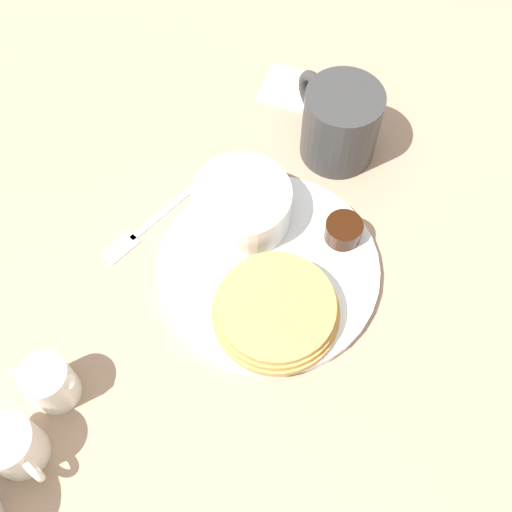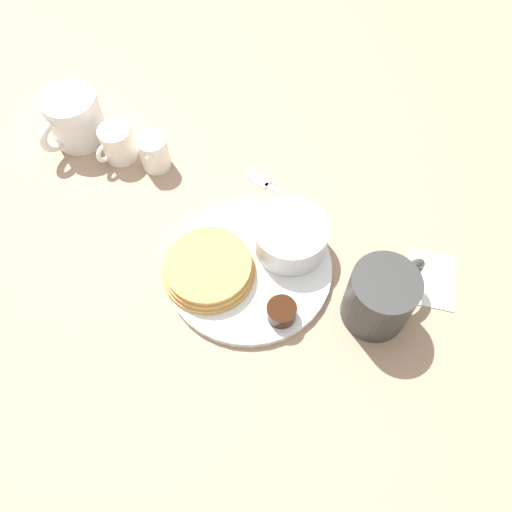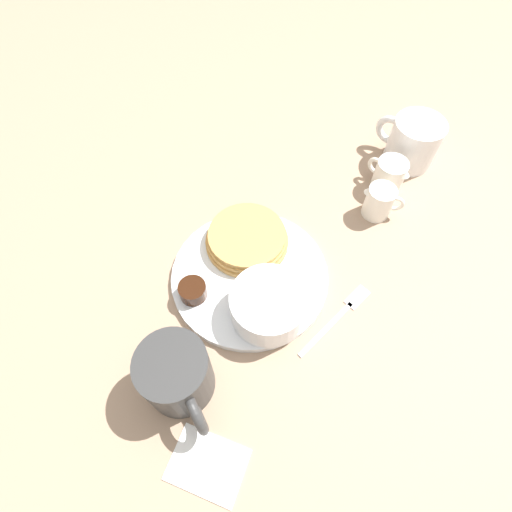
{
  "view_description": "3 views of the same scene",
  "coord_description": "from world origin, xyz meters",
  "px_view_note": "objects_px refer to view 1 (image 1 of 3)",
  "views": [
    {
      "loc": [
        -0.07,
        0.31,
        0.63
      ],
      "look_at": [
        0.01,
        -0.0,
        0.03
      ],
      "focal_mm": 45.0,
      "sensor_mm": 36.0,
      "label": 1
    },
    {
      "loc": [
        -0.34,
        -0.07,
        0.65
      ],
      "look_at": [
        -0.0,
        -0.01,
        0.05
      ],
      "focal_mm": 35.0,
      "sensor_mm": 36.0,
      "label": 2
    },
    {
      "loc": [
        0.1,
        -0.28,
        0.55
      ],
      "look_at": [
        0.01,
        0.01,
        0.05
      ],
      "focal_mm": 28.0,
      "sensor_mm": 36.0,
      "label": 3
    }
  ],
  "objects_px": {
    "coffee_mug": "(339,123)",
    "bowl": "(242,204)",
    "fork": "(145,227)",
    "creamer_pitcher_far": "(13,447)",
    "plate": "(268,269)",
    "creamer_pitcher_near": "(50,383)"
  },
  "relations": [
    {
      "from": "bowl",
      "to": "plate",
      "type": "bearing_deg",
      "value": 129.75
    },
    {
      "from": "bowl",
      "to": "fork",
      "type": "height_order",
      "value": "bowl"
    },
    {
      "from": "bowl",
      "to": "coffee_mug",
      "type": "height_order",
      "value": "coffee_mug"
    },
    {
      "from": "bowl",
      "to": "creamer_pitcher_far",
      "type": "distance_m",
      "value": 0.33
    },
    {
      "from": "plate",
      "to": "bowl",
      "type": "relative_size",
      "value": 2.23
    },
    {
      "from": "coffee_mug",
      "to": "bowl",
      "type": "bearing_deg",
      "value": 58.39
    },
    {
      "from": "plate",
      "to": "bowl",
      "type": "height_order",
      "value": "bowl"
    },
    {
      "from": "creamer_pitcher_far",
      "to": "plate",
      "type": "bearing_deg",
      "value": -125.25
    },
    {
      "from": "creamer_pitcher_far",
      "to": "fork",
      "type": "bearing_deg",
      "value": -95.85
    },
    {
      "from": "coffee_mug",
      "to": "creamer_pitcher_far",
      "type": "relative_size",
      "value": 1.47
    },
    {
      "from": "plate",
      "to": "creamer_pitcher_near",
      "type": "height_order",
      "value": "creamer_pitcher_near"
    },
    {
      "from": "creamer_pitcher_near",
      "to": "fork",
      "type": "distance_m",
      "value": 0.21
    },
    {
      "from": "coffee_mug",
      "to": "creamer_pitcher_far",
      "type": "distance_m",
      "value": 0.49
    },
    {
      "from": "creamer_pitcher_near",
      "to": "coffee_mug",
      "type": "bearing_deg",
      "value": -119.04
    },
    {
      "from": "coffee_mug",
      "to": "creamer_pitcher_far",
      "type": "bearing_deg",
      "value": 63.88
    },
    {
      "from": "creamer_pitcher_near",
      "to": "bowl",
      "type": "bearing_deg",
      "value": -117.57
    },
    {
      "from": "bowl",
      "to": "fork",
      "type": "relative_size",
      "value": 0.78
    },
    {
      "from": "bowl",
      "to": "coffee_mug",
      "type": "bearing_deg",
      "value": -121.61
    },
    {
      "from": "creamer_pitcher_far",
      "to": "bowl",
      "type": "bearing_deg",
      "value": -113.57
    },
    {
      "from": "coffee_mug",
      "to": "fork",
      "type": "distance_m",
      "value": 0.26
    },
    {
      "from": "bowl",
      "to": "creamer_pitcher_near",
      "type": "distance_m",
      "value": 0.27
    },
    {
      "from": "plate",
      "to": "coffee_mug",
      "type": "xyz_separation_m",
      "value": [
        -0.04,
        -0.19,
        0.04
      ]
    }
  ]
}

